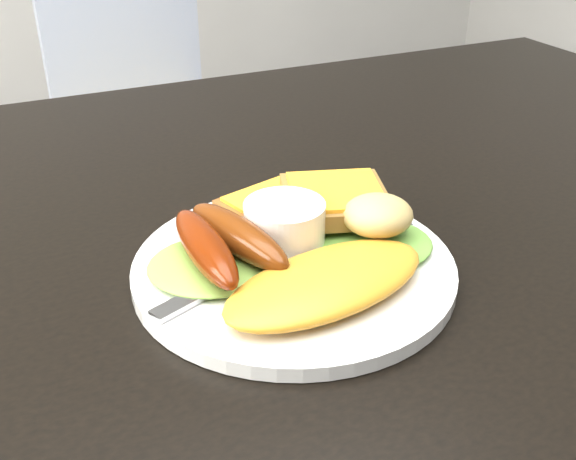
{
  "coord_description": "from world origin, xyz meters",
  "views": [
    {
      "loc": [
        -0.23,
        -0.46,
        1.02
      ],
      "look_at": [
        -0.05,
        -0.08,
        0.78
      ],
      "focal_mm": 42.0,
      "sensor_mm": 36.0,
      "label": 1
    }
  ],
  "objects_px": {
    "dining_table": "(305,229)",
    "plate": "(294,267)",
    "dining_chair": "(147,124)",
    "person": "(332,60)"
  },
  "relations": [
    {
      "from": "dining_table",
      "to": "plate",
      "type": "distance_m",
      "value": 0.11
    },
    {
      "from": "dining_chair",
      "to": "plate",
      "type": "height_order",
      "value": "plate"
    },
    {
      "from": "dining_table",
      "to": "plate",
      "type": "bearing_deg",
      "value": -120.78
    },
    {
      "from": "dining_chair",
      "to": "person",
      "type": "relative_size",
      "value": 0.29
    },
    {
      "from": "dining_chair",
      "to": "person",
      "type": "height_order",
      "value": "person"
    },
    {
      "from": "plate",
      "to": "dining_table",
      "type": "bearing_deg",
      "value": 59.22
    },
    {
      "from": "person",
      "to": "plate",
      "type": "xyz_separation_m",
      "value": [
        -0.44,
        -0.76,
        0.09
      ]
    },
    {
      "from": "person",
      "to": "dining_table",
      "type": "bearing_deg",
      "value": 72.52
    },
    {
      "from": "plate",
      "to": "dining_chair",
      "type": "bearing_deg",
      "value": 82.27
    },
    {
      "from": "dining_chair",
      "to": "plate",
      "type": "relative_size",
      "value": 1.68
    }
  ]
}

